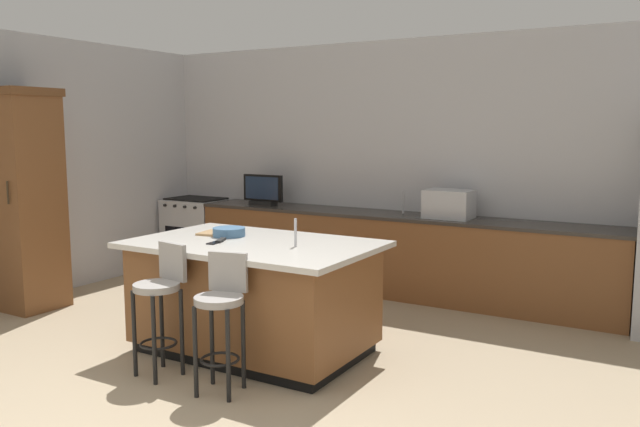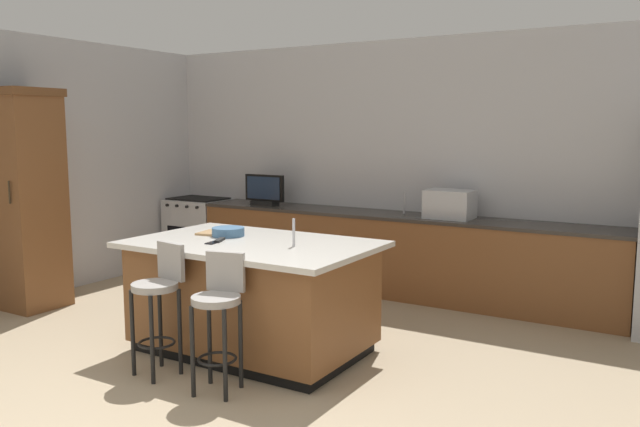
{
  "view_description": "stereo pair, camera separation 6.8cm",
  "coord_description": "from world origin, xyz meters",
  "views": [
    {
      "loc": [
        2.79,
        -2.43,
        1.84
      ],
      "look_at": [
        -0.3,
        2.84,
        1.01
      ],
      "focal_mm": 35.95,
      "sensor_mm": 36.0,
      "label": 1
    },
    {
      "loc": [
        2.85,
        -2.39,
        1.84
      ],
      "look_at": [
        -0.3,
        2.84,
        1.01
      ],
      "focal_mm": 35.95,
      "sensor_mm": 36.0,
      "label": 2
    }
  ],
  "objects": [
    {
      "name": "wall_back",
      "position": [
        0.0,
        4.37,
        1.41
      ],
      "size": [
        7.14,
        0.12,
        2.81
      ],
      "primitive_type": "cube",
      "color": "#BCBCC1",
      "rests_on": "ground_plane"
    },
    {
      "name": "fruit_bowl",
      "position": [
        -0.6,
        1.81,
        0.96
      ],
      "size": [
        0.28,
        0.28,
        0.07
      ],
      "primitive_type": "cylinder",
      "color": "#3F668C",
      "rests_on": "kitchen_island"
    },
    {
      "name": "tv_monitor",
      "position": [
        -1.75,
        3.93,
        1.07
      ],
      "size": [
        0.55,
        0.16,
        0.37
      ],
      "color": "black",
      "rests_on": "counter_back"
    },
    {
      "name": "bar_stool_left",
      "position": [
        -0.56,
        0.95,
        0.59
      ],
      "size": [
        0.34,
        0.36,
        0.98
      ],
      "rotation": [
        0.0,
        0.0,
        -0.17
      ],
      "color": "gray",
      "rests_on": "ground_plane"
    },
    {
      "name": "counter_back",
      "position": [
        -0.04,
        3.99,
        0.45
      ],
      "size": [
        4.87,
        0.62,
        0.89
      ],
      "color": "brown",
      "rests_on": "ground_plane"
    },
    {
      "name": "wall_left",
      "position": [
        -3.37,
        2.18,
        1.41
      ],
      "size": [
        0.12,
        4.77,
        2.81
      ],
      "primitive_type": "cube",
      "color": "#BCBCC1",
      "rests_on": "ground_plane"
    },
    {
      "name": "sink_faucet_island",
      "position": [
        0.15,
        1.7,
        1.03
      ],
      "size": [
        0.02,
        0.02,
        0.22
      ],
      "primitive_type": "cylinder",
      "color": "#B2B2B7",
      "rests_on": "kitchen_island"
    },
    {
      "name": "range_oven",
      "position": [
        -2.87,
        3.98,
        0.45
      ],
      "size": [
        0.77,
        0.63,
        0.91
      ],
      "color": "#B7BABF",
      "rests_on": "ground_plane"
    },
    {
      "name": "microwave",
      "position": [
        0.59,
        3.99,
        1.04
      ],
      "size": [
        0.48,
        0.36,
        0.3
      ],
      "primitive_type": "cube",
      "color": "#B7BABF",
      "rests_on": "counter_back"
    },
    {
      "name": "tv_remote",
      "position": [
        -0.5,
        1.58,
        0.93
      ],
      "size": [
        0.11,
        0.17,
        0.02
      ],
      "primitive_type": "cube",
      "rotation": [
        0.0,
        0.0,
        0.39
      ],
      "color": "black",
      "rests_on": "kitchen_island"
    },
    {
      "name": "sink_faucet_back",
      "position": [
        0.03,
        4.09,
        1.01
      ],
      "size": [
        0.02,
        0.02,
        0.24
      ],
      "primitive_type": "cylinder",
      "color": "#B2B2B7",
      "rests_on": "counter_back"
    },
    {
      "name": "cell_phone",
      "position": [
        -0.49,
        1.49,
        0.92
      ],
      "size": [
        0.09,
        0.16,
        0.01
      ],
      "primitive_type": "cube",
      "rotation": [
        0.0,
        0.0,
        0.12
      ],
      "color": "black",
      "rests_on": "kitchen_island"
    },
    {
      "name": "cabinet_tower",
      "position": [
        -3.02,
        1.59,
        1.15
      ],
      "size": [
        0.64,
        0.61,
        2.22
      ],
      "color": "brown",
      "rests_on": "ground_plane"
    },
    {
      "name": "kitchen_island",
      "position": [
        -0.26,
        1.7,
        0.47
      ],
      "size": [
        1.97,
        1.26,
        0.92
      ],
      "color": "black",
      "rests_on": "ground_plane"
    },
    {
      "name": "cutting_board",
      "position": [
        -0.72,
        1.84,
        0.93
      ],
      "size": [
        0.38,
        0.29,
        0.02
      ],
      "primitive_type": "cube",
      "rotation": [
        0.0,
        0.0,
        0.16
      ],
      "color": "#A87F51",
      "rests_on": "kitchen_island"
    },
    {
      "name": "bar_stool_right",
      "position": [
        0.02,
        0.93,
        0.58
      ],
      "size": [
        0.35,
        0.37,
        0.97
      ],
      "rotation": [
        0.0,
        0.0,
        0.22
      ],
      "color": "gray",
      "rests_on": "ground_plane"
    }
  ]
}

